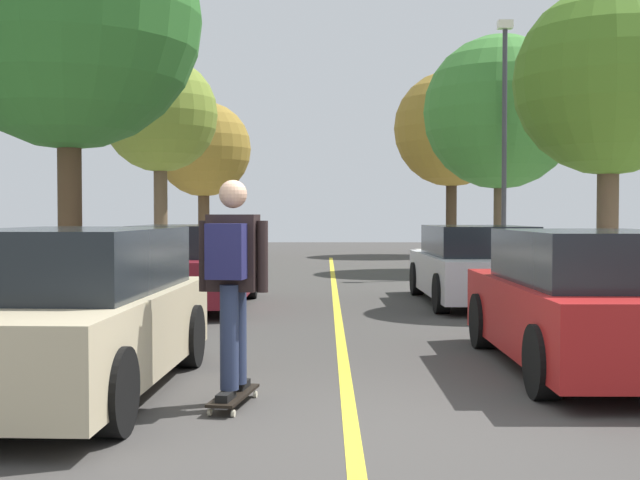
{
  "coord_description": "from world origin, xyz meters",
  "views": [
    {
      "loc": [
        -0.19,
        -5.92,
        1.57
      ],
      "look_at": [
        -0.28,
        7.71,
        1.14
      ],
      "focal_mm": 45.92,
      "sensor_mm": 36.0,
      "label": 1
    }
  ],
  "objects_px": {
    "parked_car_left_nearest": "(66,312)",
    "parked_car_left_near": "(191,267)",
    "street_tree_right_nearest": "(609,82)",
    "parked_car_right_near": "(476,265)",
    "street_tree_left_nearest": "(68,17)",
    "parked_car_right_nearest": "(590,302)",
    "street_tree_left_near": "(160,116)",
    "streetlamp": "(504,130)",
    "street_tree_right_far": "(452,129)",
    "skateboarder": "(232,273)",
    "street_tree_right_near": "(500,113)",
    "street_tree_left_far": "(204,150)",
    "skateboard": "(234,396)"
  },
  "relations": [
    {
      "from": "street_tree_right_nearest",
      "to": "parked_car_left_near",
      "type": "bearing_deg",
      "value": -179.26
    },
    {
      "from": "street_tree_right_far",
      "to": "skateboarder",
      "type": "relative_size",
      "value": 3.93
    },
    {
      "from": "street_tree_right_nearest",
      "to": "street_tree_right_near",
      "type": "relative_size",
      "value": 0.83
    },
    {
      "from": "parked_car_left_near",
      "to": "parked_car_left_nearest",
      "type": "bearing_deg",
      "value": -89.98
    },
    {
      "from": "street_tree_left_near",
      "to": "skateboarder",
      "type": "distance_m",
      "value": 15.91
    },
    {
      "from": "parked_car_right_nearest",
      "to": "street_tree_left_far",
      "type": "bearing_deg",
      "value": 108.34
    },
    {
      "from": "street_tree_left_nearest",
      "to": "street_tree_left_far",
      "type": "height_order",
      "value": "street_tree_left_nearest"
    },
    {
      "from": "parked_car_left_nearest",
      "to": "parked_car_right_near",
      "type": "height_order",
      "value": "parked_car_left_nearest"
    },
    {
      "from": "skateboard",
      "to": "skateboarder",
      "type": "distance_m",
      "value": 1.01
    },
    {
      "from": "street_tree_left_near",
      "to": "streetlamp",
      "type": "relative_size",
      "value": 0.91
    },
    {
      "from": "skateboarder",
      "to": "parked_car_left_nearest",
      "type": "bearing_deg",
      "value": 160.78
    },
    {
      "from": "street_tree_right_near",
      "to": "skateboard",
      "type": "xyz_separation_m",
      "value": [
        -5.53,
        -15.86,
        -4.27
      ]
    },
    {
      "from": "parked_car_right_near",
      "to": "skateboarder",
      "type": "relative_size",
      "value": 2.52
    },
    {
      "from": "parked_car_left_nearest",
      "to": "street_tree_right_nearest",
      "type": "bearing_deg",
      "value": 43.73
    },
    {
      "from": "street_tree_left_nearest",
      "to": "street_tree_right_nearest",
      "type": "bearing_deg",
      "value": -0.98
    },
    {
      "from": "parked_car_right_near",
      "to": "street_tree_right_nearest",
      "type": "distance_m",
      "value": 3.82
    },
    {
      "from": "parked_car_right_nearest",
      "to": "skateboard",
      "type": "bearing_deg",
      "value": -155.32
    },
    {
      "from": "streetlamp",
      "to": "skateboarder",
      "type": "distance_m",
      "value": 14.79
    },
    {
      "from": "parked_car_right_near",
      "to": "street_tree_right_nearest",
      "type": "xyz_separation_m",
      "value": [
        2.12,
        -0.52,
        3.13
      ]
    },
    {
      "from": "parked_car_left_nearest",
      "to": "streetlamp",
      "type": "xyz_separation_m",
      "value": [
        6.68,
        13.1,
        2.93
      ]
    },
    {
      "from": "parked_car_left_near",
      "to": "skateboard",
      "type": "xyz_separation_m",
      "value": [
        1.53,
        -7.15,
        -0.59
      ]
    },
    {
      "from": "skateboarder",
      "to": "street_tree_right_near",
      "type": "bearing_deg",
      "value": 70.79
    },
    {
      "from": "street_tree_left_nearest",
      "to": "street_tree_right_far",
      "type": "height_order",
      "value": "street_tree_left_nearest"
    },
    {
      "from": "street_tree_right_far",
      "to": "skateboarder",
      "type": "height_order",
      "value": "street_tree_right_far"
    },
    {
      "from": "street_tree_right_nearest",
      "to": "skateboarder",
      "type": "relative_size",
      "value": 3.02
    },
    {
      "from": "street_tree_left_nearest",
      "to": "skateboarder",
      "type": "relative_size",
      "value": 4.07
    },
    {
      "from": "street_tree_right_nearest",
      "to": "streetlamp",
      "type": "height_order",
      "value": "streetlamp"
    },
    {
      "from": "parked_car_right_nearest",
      "to": "skateboarder",
      "type": "relative_size",
      "value": 2.33
    },
    {
      "from": "street_tree_left_far",
      "to": "streetlamp",
      "type": "distance_m",
      "value": 12.78
    },
    {
      "from": "parked_car_left_nearest",
      "to": "street_tree_right_near",
      "type": "distance_m",
      "value": 17.29
    },
    {
      "from": "street_tree_left_nearest",
      "to": "parked_car_left_nearest",
      "type": "bearing_deg",
      "value": -72.89
    },
    {
      "from": "street_tree_right_nearest",
      "to": "parked_car_right_near",
      "type": "bearing_deg",
      "value": 166.22
    },
    {
      "from": "street_tree_left_near",
      "to": "skateboard",
      "type": "distance_m",
      "value": 16.11
    },
    {
      "from": "parked_car_left_nearest",
      "to": "streetlamp",
      "type": "height_order",
      "value": "streetlamp"
    },
    {
      "from": "parked_car_right_nearest",
      "to": "street_tree_left_near",
      "type": "relative_size",
      "value": 0.72
    },
    {
      "from": "street_tree_right_nearest",
      "to": "street_tree_left_near",
      "type": "bearing_deg",
      "value": 139.28
    },
    {
      "from": "street_tree_left_far",
      "to": "street_tree_right_near",
      "type": "distance_m",
      "value": 11.55
    },
    {
      "from": "street_tree_right_nearest",
      "to": "street_tree_right_far",
      "type": "xyz_separation_m",
      "value": [
        -0.0,
        17.23,
        1.0
      ]
    },
    {
      "from": "parked_car_left_nearest",
      "to": "parked_car_right_nearest",
      "type": "height_order",
      "value": "parked_car_left_nearest"
    },
    {
      "from": "street_tree_left_near",
      "to": "street_tree_right_nearest",
      "type": "xyz_separation_m",
      "value": [
        9.18,
        -7.9,
        -0.39
      ]
    },
    {
      "from": "parked_car_right_nearest",
      "to": "street_tree_left_near",
      "type": "bearing_deg",
      "value": 117.46
    },
    {
      "from": "parked_car_left_nearest",
      "to": "parked_car_left_near",
      "type": "xyz_separation_m",
      "value": [
        -0.0,
        6.66,
        -0.04
      ]
    },
    {
      "from": "parked_car_left_near",
      "to": "street_tree_right_far",
      "type": "relative_size",
      "value": 0.61
    },
    {
      "from": "parked_car_left_nearest",
      "to": "parked_car_right_nearest",
      "type": "relative_size",
      "value": 1.01
    },
    {
      "from": "street_tree_left_far",
      "to": "street_tree_right_far",
      "type": "relative_size",
      "value": 0.8
    },
    {
      "from": "parked_car_left_near",
      "to": "street_tree_right_far",
      "type": "bearing_deg",
      "value": 67.83
    },
    {
      "from": "street_tree_right_far",
      "to": "parked_car_left_nearest",
      "type": "bearing_deg",
      "value": -106.4
    },
    {
      "from": "street_tree_left_far",
      "to": "parked_car_left_nearest",
      "type": "bearing_deg",
      "value": -84.57
    },
    {
      "from": "parked_car_left_nearest",
      "to": "skateboarder",
      "type": "distance_m",
      "value": 1.65
    },
    {
      "from": "parked_car_right_nearest",
      "to": "street_tree_right_far",
      "type": "distance_m",
      "value": 23.37
    }
  ]
}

